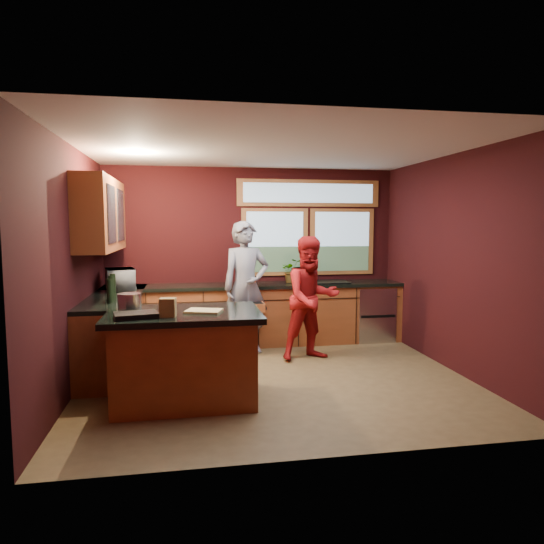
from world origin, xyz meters
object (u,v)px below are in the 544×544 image
object	(u,v)px
island	(185,356)
person_grey	(246,287)
cutting_board	(204,311)
person_red	(311,298)
stock_pot	(130,302)

from	to	relation	value
island	person_grey	xyz separation A→B (m)	(0.86, 1.81, 0.46)
island	cutting_board	world-z (taller)	cutting_board
person_grey	cutting_board	size ratio (longest dim) A/B	5.36
person_red	person_grey	bearing A→B (deg)	136.86
cutting_board	island	bearing A→B (deg)	165.96
island	person_grey	bearing A→B (deg)	64.65
cutting_board	stock_pot	xyz separation A→B (m)	(-0.75, 0.20, 0.08)
island	person_red	bearing A→B (deg)	37.83
island	person_grey	world-z (taller)	person_grey
island	stock_pot	xyz separation A→B (m)	(-0.55, 0.15, 0.56)
person_grey	stock_pot	xyz separation A→B (m)	(-1.41, -1.66, 0.10)
cutting_board	stock_pot	bearing A→B (deg)	165.07
island	stock_pot	world-z (taller)	stock_pot
island	person_grey	size ratio (longest dim) A/B	0.83
stock_pot	island	bearing A→B (deg)	-15.26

